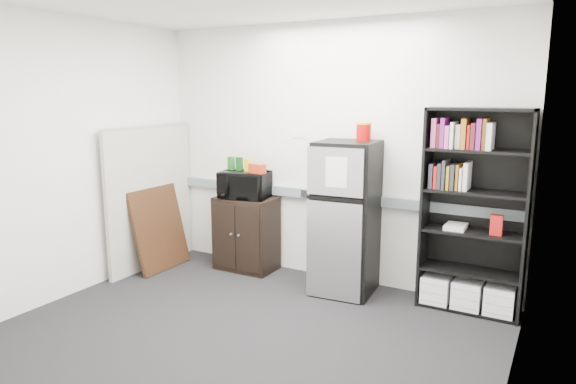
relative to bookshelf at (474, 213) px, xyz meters
The scene contains 17 objects.
floor 2.37m from the bookshelf, 134.33° to the right, with size 4.00×4.00×0.00m, color black.
wall_back 1.60m from the bookshelf, behind, with size 4.00×0.02×2.70m, color white.
wall_right 1.69m from the bookshelf, 73.25° to the right, with size 0.02×3.50×2.70m, color white.
wall_left 3.89m from the bookshelf, 156.08° to the right, with size 0.02×3.50×2.70m, color white.
electrical_raceway 1.54m from the bookshelf, behind, with size 3.92×0.05×0.10m, color gray.
wall_note 1.99m from the bookshelf, behind, with size 0.14×0.00×0.10m, color white.
bookshelf is the anchor object (origin of this frame).
cubicle_partition 3.46m from the bookshelf, behind, with size 0.06×1.30×1.62m.
cabinet 2.47m from the bookshelf, behind, with size 0.66×0.44×0.83m.
microwave 2.42m from the bookshelf, behind, with size 0.53×0.36×0.29m, color black.
snack_box_a 2.63m from the bookshelf, behind, with size 0.07×0.05×0.15m, color #1A5E1D.
snack_box_b 2.52m from the bookshelf, behind, with size 0.07×0.05×0.15m, color #0C3511.
snack_box_c 2.41m from the bookshelf, behind, with size 0.07×0.05×0.14m, color gold.
snack_bag 2.25m from the bookshelf, behind, with size 0.18×0.10×0.10m, color #B82F12.
refrigerator 1.19m from the bookshelf, behind, with size 0.61×0.64×1.52m.
coffee_can 1.28m from the bookshelf, behind, with size 0.15×0.15×0.20m.
framed_poster 3.37m from the bookshelf, behind, with size 0.25×0.73×0.93m.
Camera 1 is at (2.24, -3.16, 1.98)m, focal length 32.00 mm.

